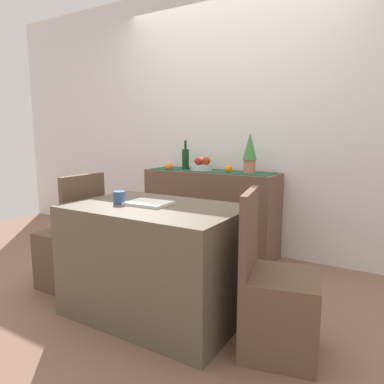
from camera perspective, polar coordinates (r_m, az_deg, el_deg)
The scene contains 18 objects.
ground_plane at distance 2.94m, azimuth -3.76°, elevation -15.02°, with size 6.40×6.40×0.02m, color #85604C.
room_wall_rear at distance 3.71m, azimuth 6.76°, elevation 11.57°, with size 6.40×0.06×2.70m, color silver.
sideboard_console at distance 3.61m, azimuth 2.96°, elevation -3.24°, with size 1.34×0.42×0.83m, color brown.
table_runner at distance 3.55m, azimuth 3.01°, elevation 3.38°, with size 1.26×0.32×0.01m, color #1F5035.
fruit_bowl at distance 3.59m, azimuth 1.56°, elevation 3.98°, with size 0.22×0.22×0.06m, color silver.
apple_front at distance 3.60m, azimuth 1.45°, elevation 5.04°, with size 0.07×0.07×0.07m, color gold.
apple_rear at distance 3.54m, azimuth 0.95°, elevation 4.92°, with size 0.07×0.07×0.07m, color red.
apple_upper at distance 3.55m, azimuth 2.27°, elevation 4.97°, with size 0.07×0.07×0.07m, color #B33017.
apple_right at distance 3.62m, azimuth 2.49°, elevation 5.00°, with size 0.07×0.07×0.07m, color #8CA539.
wine_bottle at distance 3.69m, azimuth -1.04°, elevation 5.32°, with size 0.07×0.07×0.30m.
potted_plant at distance 3.36m, azimuth 9.17°, elevation 6.33°, with size 0.13×0.13×0.38m.
orange_loose_mid at distance 3.42m, azimuth 5.83°, elevation 3.67°, with size 0.07×0.07×0.07m, color orange.
orange_loose_near_bowl at distance 3.66m, azimuth -3.72°, elevation 4.13°, with size 0.08×0.08×0.08m, color orange.
dining_table at distance 2.42m, azimuth -5.76°, elevation -10.78°, with size 1.13×0.73×0.74m, color brown.
open_book at distance 2.36m, azimuth -6.92°, elevation -1.76°, with size 0.28×0.21×0.02m, color white.
coffee_cup at distance 2.41m, azimuth -11.48°, elevation -0.88°, with size 0.08×0.08×0.08m, color #375386.
chair_near_window at distance 3.00m, azimuth -18.60°, elevation -9.31°, with size 0.40×0.40×0.90m.
chair_by_corner at distance 2.11m, azimuth 13.39°, elevation -17.28°, with size 0.48×0.48×0.90m.
Camera 1 is at (1.55, -2.19, 1.20)m, focal length 33.55 mm.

